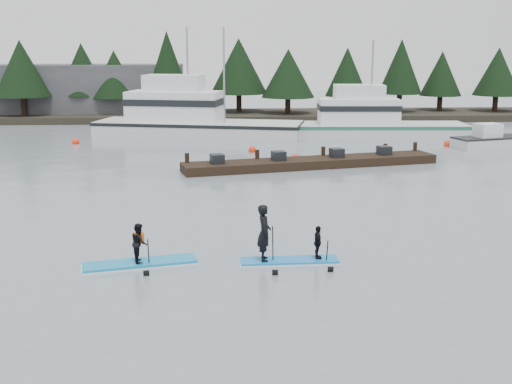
{
  "coord_description": "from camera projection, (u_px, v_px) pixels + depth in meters",
  "views": [
    {
      "loc": [
        -1.37,
        -18.41,
        6.66
      ],
      "look_at": [
        0.0,
        6.0,
        1.1
      ],
      "focal_mm": 45.0,
      "sensor_mm": 36.0,
      "label": 1
    }
  ],
  "objects": [
    {
      "name": "buoy_d",
      "position": [
        295.0,
        160.0,
        38.4
      ],
      "size": [
        0.49,
        0.49,
        0.49
      ],
      "primitive_type": "sphere",
      "color": "#FF2D0C",
      "rests_on": "ground"
    },
    {
      "name": "buoy_a",
      "position": [
        76.0,
        144.0,
        44.83
      ],
      "size": [
        0.51,
        0.51,
        0.51
      ],
      "primitive_type": "sphere",
      "color": "#FF2D0C",
      "rests_on": "ground"
    },
    {
      "name": "ground",
      "position": [
        267.0,
        271.0,
        19.48
      ],
      "size": [
        160.0,
        160.0,
        0.0
      ],
      "primitive_type": "plane",
      "color": "gray",
      "rests_on": "ground"
    },
    {
      "name": "buoy_c",
      "position": [
        448.0,
        146.0,
        43.85
      ],
      "size": [
        0.52,
        0.52,
        0.52
      ],
      "primitive_type": "sphere",
      "color": "#FF2D0C",
      "rests_on": "ground"
    },
    {
      "name": "fishing_boat_large",
      "position": [
        193.0,
        127.0,
        48.63
      ],
      "size": [
        16.03,
        7.71,
        8.98
      ],
      "rotation": [
        0.0,
        0.0,
        -0.23
      ],
      "color": "silver",
      "rests_on": "ground"
    },
    {
      "name": "paddleboard_solo",
      "position": [
        140.0,
        253.0,
        19.87
      ],
      "size": [
        3.6,
        1.62,
        1.82
      ],
      "rotation": [
        0.0,
        0.0,
        0.23
      ],
      "color": "#1482BC",
      "rests_on": "ground"
    },
    {
      "name": "waterfront_building",
      "position": [
        87.0,
        91.0,
        61.0
      ],
      "size": [
        18.0,
        6.0,
        5.0
      ],
      "primitive_type": "cube",
      "color": "#4C4C51",
      "rests_on": "ground"
    },
    {
      "name": "buoy_b",
      "position": [
        252.0,
        152.0,
        41.44
      ],
      "size": [
        0.48,
        0.48,
        0.48
      ],
      "primitive_type": "sphere",
      "color": "#FF2D0C",
      "rests_on": "ground"
    },
    {
      "name": "far_shore",
      "position": [
        235.0,
        116.0,
        60.3
      ],
      "size": [
        70.0,
        8.0,
        0.6
      ],
      "primitive_type": "cube",
      "color": "#2D281E",
      "rests_on": "ground"
    },
    {
      "name": "skiff",
      "position": [
        498.0,
        142.0,
        43.26
      ],
      "size": [
        6.65,
        3.56,
        0.74
      ],
      "primitive_type": "cube",
      "rotation": [
        0.0,
        0.0,
        0.27
      ],
      "color": "silver",
      "rests_on": "ground"
    },
    {
      "name": "fishing_boat_medium",
      "position": [
        373.0,
        130.0,
        48.16
      ],
      "size": [
        13.2,
        4.46,
        7.94
      ],
      "rotation": [
        0.0,
        0.0,
        -0.06
      ],
      "color": "silver",
      "rests_on": "ground"
    },
    {
      "name": "floating_dock",
      "position": [
        312.0,
        163.0,
        36.21
      ],
      "size": [
        14.81,
        5.35,
        0.49
      ],
      "primitive_type": "cube",
      "rotation": [
        0.0,
        0.0,
        0.24
      ],
      "color": "black",
      "rests_on": "ground"
    },
    {
      "name": "paddleboard_duo",
      "position": [
        281.0,
        242.0,
        20.06
      ],
      "size": [
        3.12,
        1.14,
        2.44
      ],
      "rotation": [
        0.0,
        0.0,
        0.03
      ],
      "color": "blue",
      "rests_on": "ground"
    },
    {
      "name": "treeline",
      "position": [
        235.0,
        119.0,
        60.37
      ],
      "size": [
        60.0,
        4.0,
        8.0
      ],
      "primitive_type": null,
      "color": "black",
      "rests_on": "ground"
    }
  ]
}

